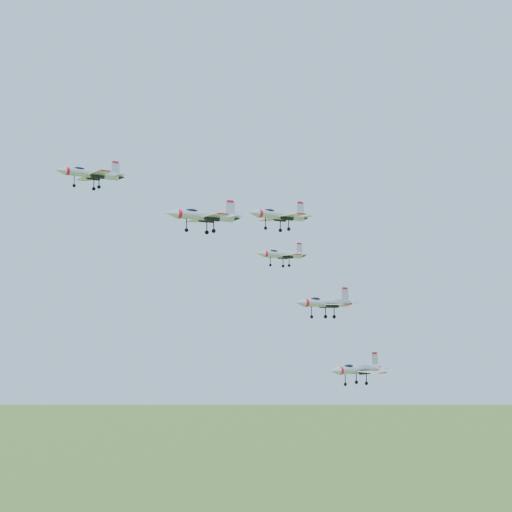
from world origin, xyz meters
name	(u,v)px	position (x,y,z in m)	size (l,w,h in m)	color
jet_lead	(90,174)	(-19.98, 16.21, 157.78)	(13.45, 11.27, 3.60)	#B2B6BF
jet_left_high	(203,216)	(-4.88, -1.63, 148.82)	(14.06, 11.67, 3.76)	#B2B6BF
jet_right_high	(279,215)	(1.36, -17.03, 147.39)	(11.41, 9.58, 3.06)	#B2B6BF
jet_left_low	(281,254)	(14.25, 7.09, 143.59)	(11.36, 9.45, 3.04)	#B2B6BF
jet_right_low	(324,303)	(9.98, -15.69, 134.28)	(11.73, 9.81, 3.14)	#B2B6BF
jet_trail	(356,369)	(24.97, -1.71, 122.43)	(13.50, 11.42, 3.65)	#B2B6BF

